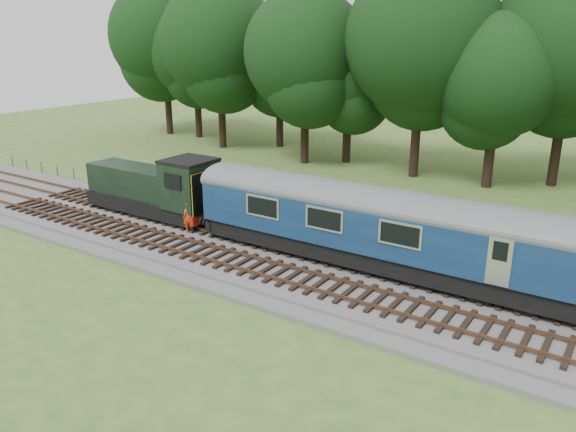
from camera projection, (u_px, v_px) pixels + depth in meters
The scene contains 9 objects.
ground at pixel (251, 257), 28.05m from camera, with size 120.00×120.00×0.00m, color #3F6425.
ballast at pixel (251, 253), 27.99m from camera, with size 70.00×7.00×0.35m, color #4C4C4F.
track_north at pixel (267, 241), 29.02m from camera, with size 67.20×2.40×0.21m.
track_south at pixel (230, 259), 26.65m from camera, with size 67.20×2.40×0.21m.
fence at pixel (299, 231), 31.61m from camera, with size 64.00×0.12×1.00m, color #6B6054, non-canonical shape.
tree_line at pixel (415, 171), 45.47m from camera, with size 70.00×8.00×18.00m, color black, non-canonical shape.
dmu_railcar at pixel (375, 221), 25.20m from camera, with size 18.05×2.86×3.88m.
shunter_loco at pixel (156, 189), 32.70m from camera, with size 8.91×2.60×3.38m.
worker at pixel (189, 217), 30.11m from camera, with size 0.63×0.42×1.74m, color #E2450B.
Camera 1 is at (15.93, -20.65, 10.69)m, focal length 35.00 mm.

